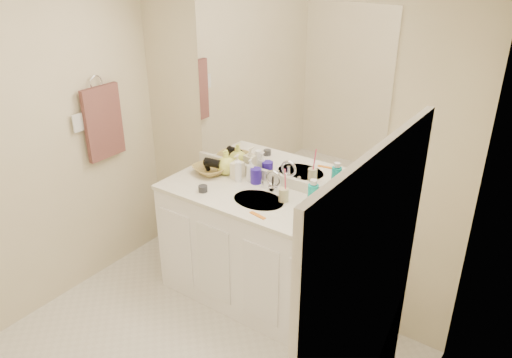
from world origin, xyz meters
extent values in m
cube|color=beige|center=(0.00, 1.30, 1.20)|extent=(2.60, 0.02, 2.40)
cube|color=beige|center=(-1.30, 0.00, 1.20)|extent=(0.02, 2.60, 2.40)
cube|color=beige|center=(1.30, 0.00, 1.20)|extent=(0.02, 2.60, 2.40)
cube|color=white|center=(0.00, 1.02, 0.42)|extent=(1.50, 0.55, 0.85)
cube|color=silver|center=(0.00, 1.02, 0.86)|extent=(1.52, 0.57, 0.03)
cube|color=silver|center=(0.00, 1.29, 0.92)|extent=(1.52, 0.03, 0.08)
cylinder|color=beige|center=(0.00, 1.00, 0.87)|extent=(0.37, 0.37, 0.02)
cylinder|color=silver|center=(0.00, 1.18, 0.94)|extent=(0.02, 0.02, 0.11)
cube|color=white|center=(0.00, 1.29, 1.56)|extent=(1.48, 0.01, 1.20)
cylinder|color=#29169D|center=(-0.17, 1.21, 0.94)|extent=(0.08, 0.08, 0.11)
cylinder|color=tan|center=(0.15, 1.09, 0.93)|extent=(0.07, 0.07, 0.09)
cylinder|color=#ED3E67|center=(0.16, 1.09, 1.03)|extent=(0.02, 0.04, 0.19)
cylinder|color=#0EB1AA|center=(0.35, 1.12, 0.96)|extent=(0.09, 0.09, 0.17)
cylinder|color=silver|center=(0.47, 1.16, 0.97)|extent=(0.09, 0.09, 0.17)
cube|color=white|center=(0.42, 0.94, 0.89)|extent=(0.10, 0.09, 0.01)
cube|color=#7AC42F|center=(0.42, 0.94, 0.90)|extent=(0.07, 0.06, 0.02)
cube|color=orange|center=(0.12, 0.83, 0.88)|extent=(0.13, 0.05, 0.01)
cylinder|color=#27282D|center=(-0.39, 0.88, 0.90)|extent=(0.07, 0.07, 0.04)
cylinder|color=white|center=(-0.29, 1.16, 0.96)|extent=(0.06, 0.06, 0.16)
imported|color=white|center=(-0.22, 1.22, 0.97)|extent=(0.07, 0.07, 0.17)
imported|color=#F9F0CB|center=(-0.33, 1.21, 0.97)|extent=(0.09, 0.09, 0.18)
imported|color=#E2EA5B|center=(-0.44, 1.22, 0.97)|extent=(0.16, 0.16, 0.19)
imported|color=olive|center=(-0.54, 1.15, 0.91)|extent=(0.31, 0.31, 0.06)
cylinder|color=black|center=(-0.52, 1.15, 0.97)|extent=(0.14, 0.08, 0.06)
torus|color=silver|center=(-1.27, 0.77, 1.55)|extent=(0.01, 0.11, 0.11)
cube|color=#452725|center=(-1.25, 0.77, 1.25)|extent=(0.04, 0.32, 0.55)
cube|color=silver|center=(-1.27, 0.57, 1.30)|extent=(0.01, 0.08, 0.13)
camera|label=1|loc=(1.71, -1.45, 2.47)|focal=35.00mm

